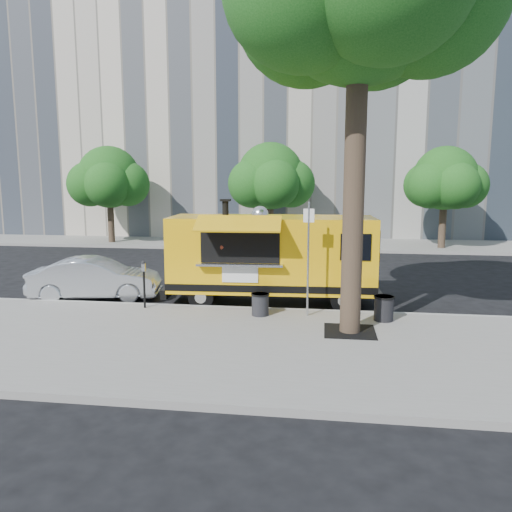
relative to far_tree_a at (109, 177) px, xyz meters
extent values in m
plane|color=black|center=(10.00, -12.30, -3.78)|extent=(120.00, 120.00, 0.00)
cube|color=gray|center=(10.00, -16.30, -3.70)|extent=(60.00, 6.00, 0.15)
cube|color=#999993|center=(10.00, -13.23, -3.70)|extent=(60.00, 0.14, 0.16)
cube|color=gray|center=(10.00, 1.20, -3.70)|extent=(60.00, 5.00, 0.15)
cube|color=beige|center=(2.00, 9.70, 8.22)|extent=(22.00, 14.00, 24.00)
cube|color=#A29F98|center=(22.00, 10.70, 6.22)|extent=(20.00, 14.00, 20.00)
cylinder|color=#33261C|center=(12.60, -15.10, -0.38)|extent=(0.48, 0.48, 6.50)
cube|color=black|center=(12.60, -15.10, -3.62)|extent=(1.20, 1.20, 0.02)
cylinder|color=#33261C|center=(0.00, 0.00, -2.33)|extent=(0.36, 0.36, 2.60)
sphere|color=#164C14|center=(0.00, 0.00, 0.02)|extent=(3.42, 3.42, 3.42)
cylinder|color=#33261C|center=(9.00, 0.40, -2.33)|extent=(0.36, 0.36, 2.60)
sphere|color=#164C14|center=(9.00, 0.40, 0.07)|extent=(3.60, 3.60, 3.60)
cylinder|color=#33261C|center=(18.00, 0.10, -2.33)|extent=(0.36, 0.36, 2.60)
sphere|color=#164C14|center=(18.00, 0.10, -0.04)|extent=(3.24, 3.24, 3.24)
cylinder|color=silver|center=(11.55, -13.85, -2.13)|extent=(0.06, 0.06, 3.00)
cube|color=white|center=(11.55, -13.85, -0.98)|extent=(0.28, 0.02, 0.35)
cylinder|color=black|center=(7.00, -13.65, -3.10)|extent=(0.06, 0.06, 1.05)
cube|color=silver|center=(7.00, -13.65, -2.48)|extent=(0.10, 0.08, 0.22)
sphere|color=black|center=(7.00, -13.65, -2.35)|extent=(0.11, 0.11, 0.11)
cube|color=#FFB90D|center=(10.41, -12.10, -2.23)|extent=(6.08, 2.31, 2.16)
cube|color=black|center=(10.41, -12.10, -3.11)|extent=(6.10, 2.34, 0.20)
cube|color=black|center=(13.48, -11.95, -3.36)|extent=(0.27, 1.93, 0.28)
cube|color=black|center=(7.34, -12.25, -3.36)|extent=(0.27, 1.93, 0.28)
cube|color=black|center=(13.42, -11.95, -1.89)|extent=(0.13, 1.62, 0.88)
cylinder|color=black|center=(12.52, -12.85, -3.41)|extent=(0.75, 0.29, 0.74)
cylinder|color=black|center=(12.44, -11.15, -3.41)|extent=(0.75, 0.29, 0.74)
cylinder|color=black|center=(8.48, -13.04, -3.41)|extent=(0.75, 0.29, 0.74)
cylinder|color=black|center=(8.39, -11.35, -3.41)|extent=(0.75, 0.29, 0.74)
cube|color=black|center=(9.63, -13.09, -1.89)|extent=(2.22, 0.29, 0.97)
cube|color=silver|center=(9.64, -13.25, -2.41)|extent=(2.42, 0.47, 0.06)
cube|color=#FFB90D|center=(9.66, -13.58, -1.23)|extent=(2.35, 0.98, 0.39)
cube|color=white|center=(9.64, -13.17, -2.69)|extent=(1.01, 0.09, 0.46)
cylinder|color=black|center=(9.03, -12.17, -0.92)|extent=(0.18, 0.18, 0.51)
sphere|color=silver|center=(10.04, -11.93, -1.10)|extent=(0.52, 0.52, 0.52)
sphere|color=maroon|center=(9.11, -12.83, -1.94)|extent=(0.77, 0.77, 0.77)
cylinder|color=#FF590C|center=(9.12, -13.06, -2.07)|extent=(0.32, 0.13, 0.31)
imported|color=#B7BABF|center=(4.92, -12.30, -3.13)|extent=(4.12, 2.09, 1.30)
cylinder|color=black|center=(10.31, -13.97, -3.33)|extent=(0.45, 0.45, 0.59)
cylinder|color=black|center=(10.31, -13.97, -3.06)|extent=(0.49, 0.49, 0.04)
cylinder|color=black|center=(13.50, -14.03, -3.31)|extent=(0.49, 0.49, 0.63)
cylinder|color=black|center=(13.50, -14.03, -3.01)|extent=(0.53, 0.53, 0.04)
camera|label=1|loc=(11.96, -26.70, -0.01)|focal=35.00mm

